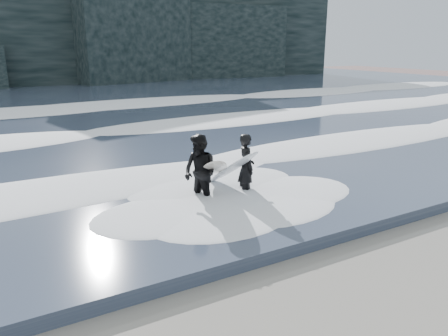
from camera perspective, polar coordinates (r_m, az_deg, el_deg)
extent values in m
cube|color=#313B51|center=(32.95, -19.42, 8.08)|extent=(90.00, 52.00, 0.30)
cube|color=black|center=(49.52, -23.92, 15.63)|extent=(70.00, 9.00, 10.00)
ellipsoid|color=white|center=(14.06, -3.52, 0.48)|extent=(60.00, 3.20, 0.20)
ellipsoid|color=white|center=(20.41, -12.38, 5.06)|extent=(60.00, 4.00, 0.24)
ellipsoid|color=white|center=(29.02, -17.93, 7.86)|extent=(60.00, 4.80, 0.30)
imported|color=black|center=(11.84, 2.94, 0.11)|extent=(0.60, 0.76, 1.83)
ellipsoid|color=silver|center=(11.66, 1.16, 0.07)|extent=(0.89, 2.00, 1.33)
imported|color=black|center=(11.10, -3.14, -0.62)|extent=(1.01, 1.14, 1.96)
ellipsoid|color=silver|center=(11.27, -1.24, 0.03)|extent=(1.46, 2.22, 1.03)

